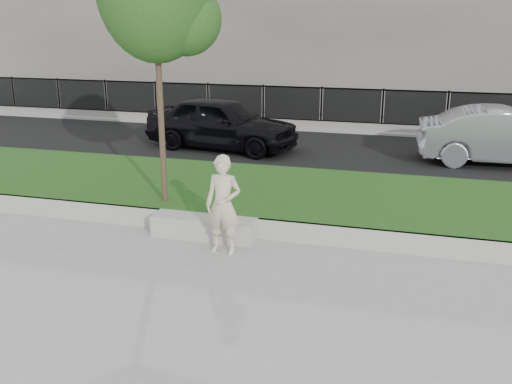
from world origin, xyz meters
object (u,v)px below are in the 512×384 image
(book, at_px, (219,217))
(stone_bench, at_px, (204,227))
(man, at_px, (223,205))
(car_silver, at_px, (508,137))
(car_dark, at_px, (222,123))

(book, bearing_deg, stone_bench, 153.55)
(book, bearing_deg, man, -97.39)
(car_silver, bearing_deg, stone_bench, 136.86)
(stone_bench, xyz_separation_m, book, (0.30, 0.04, 0.22))
(man, xyz_separation_m, book, (-0.29, 0.59, -0.46))
(car_dark, distance_m, car_silver, 8.35)
(car_dark, xyz_separation_m, car_silver, (8.34, 0.24, -0.02))
(car_dark, height_order, car_silver, car_dark)
(man, relative_size, book, 8.02)
(man, bearing_deg, car_dark, 111.24)
(book, relative_size, car_silver, 0.05)
(stone_bench, height_order, car_dark, car_dark)
(stone_bench, relative_size, book, 9.08)
(man, height_order, book, man)
(stone_bench, bearing_deg, car_silver, 49.90)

